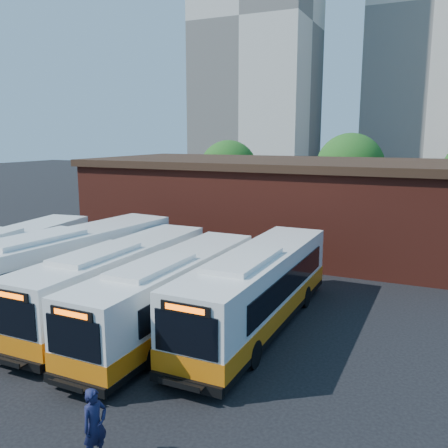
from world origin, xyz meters
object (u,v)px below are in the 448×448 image
at_px(bus_east, 257,292).
at_px(transit_worker, 95,425).
at_px(bus_west, 65,270).
at_px(bus_mideast, 172,296).
at_px(bus_midwest, 119,283).
at_px(bus_farwest, 5,264).

relative_size(bus_east, transit_worker, 6.54).
xyz_separation_m(bus_west, bus_mideast, (6.39, -0.71, -0.18)).
bearing_deg(bus_west, transit_worker, -38.13).
bearing_deg(bus_east, bus_midwest, -167.31).
height_order(bus_east, transit_worker, bus_east).
relative_size(bus_farwest, bus_west, 0.91).
bearing_deg(bus_mideast, bus_west, 174.35).
bearing_deg(transit_worker, bus_west, 59.46).
bearing_deg(bus_midwest, transit_worker, -56.71).
distance_m(bus_farwest, bus_mideast, 10.52).
xyz_separation_m(bus_east, transit_worker, (-0.69, -9.64, -0.60)).
bearing_deg(bus_farwest, bus_midwest, -9.69).
bearing_deg(bus_west, bus_farwest, -174.07).
xyz_separation_m(bus_farwest, bus_midwest, (7.45, -0.25, 0.00)).
relative_size(bus_west, transit_worker, 7.02).
distance_m(bus_midwest, bus_mideast, 3.08).
relative_size(bus_farwest, bus_midwest, 1.01).
bearing_deg(bus_midwest, bus_mideast, -8.66).
xyz_separation_m(bus_farwest, bus_west, (4.11, -0.00, 0.15)).
relative_size(bus_west, bus_midwest, 1.11).
height_order(bus_midwest, bus_mideast, bus_midwest).
bearing_deg(bus_east, transit_worker, -93.49).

